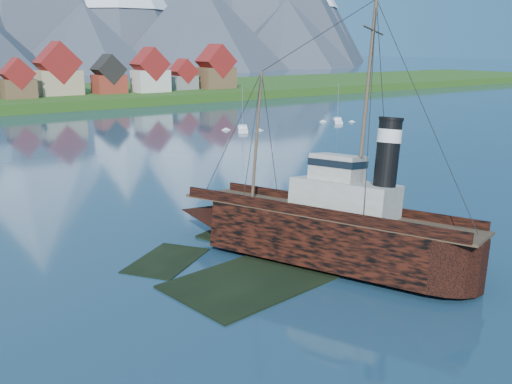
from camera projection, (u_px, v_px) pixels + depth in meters
ground at (285, 260)px, 52.16m from camera, size 1400.00×1400.00×0.00m
shoal at (286, 253)px, 54.94m from camera, size 31.71×21.24×1.14m
tugboat_wreck at (314, 226)px, 52.13m from camera, size 7.11×30.62×24.27m
sailboat_d at (337, 121)px, 144.52m from camera, size 6.06×7.20×10.34m
sailboat_f at (243, 130)px, 130.34m from camera, size 6.29×8.34×10.67m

